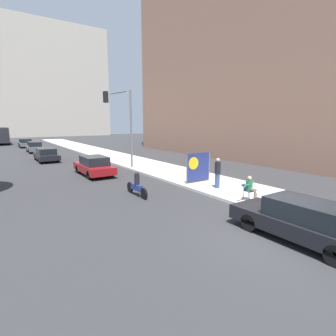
{
  "coord_description": "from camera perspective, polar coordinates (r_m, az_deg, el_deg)",
  "views": [
    {
      "loc": [
        -7.84,
        -5.01,
        3.96
      ],
      "look_at": [
        0.27,
        7.02,
        1.44
      ],
      "focal_mm": 28.0,
      "sensor_mm": 36.0,
      "label": 1
    }
  ],
  "objects": [
    {
      "name": "building_backdrop_right",
      "position": [
        34.45,
        16.86,
        24.61
      ],
      "size": [
        10.0,
        32.0,
        25.9
      ],
      "color": "#936B56",
      "rests_on": "ground_plane"
    },
    {
      "name": "car_on_road_midblock",
      "position": [
        29.96,
        -24.96,
        2.68
      ],
      "size": [
        1.89,
        4.8,
        1.36
      ],
      "color": "black",
      "rests_on": "ground_plane"
    },
    {
      "name": "seated_protester",
      "position": [
        13.47,
        17.45,
        -4.1
      ],
      "size": [
        0.91,
        0.77,
        1.22
      ],
      "rotation": [
        0.0,
        0.0,
        0.14
      ],
      "color": "#474C56",
      "rests_on": "sidewalk_curb"
    },
    {
      "name": "building_backdrop_far",
      "position": [
        87.06,
        -31.17,
        16.25
      ],
      "size": [
        52.0,
        12.0,
        31.4
      ],
      "color": "#BCB2A3",
      "rests_on": "ground_plane"
    },
    {
      "name": "traffic_light_pole",
      "position": [
        21.93,
        -9.82,
        10.92
      ],
      "size": [
        2.5,
        2.27,
        6.44
      ],
      "color": "slate",
      "rests_on": "sidewalk_curb"
    },
    {
      "name": "jogger_on_sidewalk",
      "position": [
        15.56,
        10.74,
        -1.02
      ],
      "size": [
        0.34,
        0.34,
        1.78
      ],
      "rotation": [
        0.0,
        0.0,
        3.57
      ],
      "color": "#334775",
      "rests_on": "sidewalk_curb"
    },
    {
      "name": "motorcycle_on_road",
      "position": [
        14.41,
        -6.82,
        -3.86
      ],
      "size": [
        0.28,
        2.25,
        1.33
      ],
      "color": "navy",
      "rests_on": "ground_plane"
    },
    {
      "name": "parked_car_curbside",
      "position": [
        10.0,
        27.24,
        -10.19
      ],
      "size": [
        1.75,
        4.77,
        1.44
      ],
      "color": "black",
      "rests_on": "ground_plane"
    },
    {
      "name": "protest_banner",
      "position": [
        16.87,
        6.56,
        0.25
      ],
      "size": [
        1.92,
        0.06,
        1.9
      ],
      "color": "slate",
      "rests_on": "sidewalk_curb"
    },
    {
      "name": "sidewalk_curb",
      "position": [
        23.46,
        -3.81,
        0.32
      ],
      "size": [
        4.23,
        90.0,
        0.16
      ],
      "primitive_type": "cube",
      "color": "beige",
      "rests_on": "ground_plane"
    },
    {
      "name": "car_on_road_distant",
      "position": [
        39.5,
        -27.04,
        4.09
      ],
      "size": [
        1.74,
        4.34,
        1.43
      ],
      "color": "#565B60",
      "rests_on": "ground_plane"
    },
    {
      "name": "car_on_road_nearest",
      "position": [
        20.66,
        -15.8,
        0.49
      ],
      "size": [
        1.86,
        4.63,
        1.46
      ],
      "color": "maroon",
      "rests_on": "ground_plane"
    },
    {
      "name": "city_bus_on_road",
      "position": [
        58.26,
        -32.74,
        6.16
      ],
      "size": [
        2.51,
        10.46,
        3.04
      ],
      "color": "#232328",
      "rests_on": "ground_plane"
    },
    {
      "name": "ground_plane",
      "position": [
        10.11,
        22.15,
        -13.96
      ],
      "size": [
        160.0,
        160.0,
        0.0
      ],
      "primitive_type": "plane",
      "color": "#303033"
    },
    {
      "name": "car_on_road_far_lane",
      "position": [
        48.33,
        -28.63,
        4.81
      ],
      "size": [
        1.83,
        4.62,
        1.39
      ],
      "color": "#565B60",
      "rests_on": "ground_plane"
    }
  ]
}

